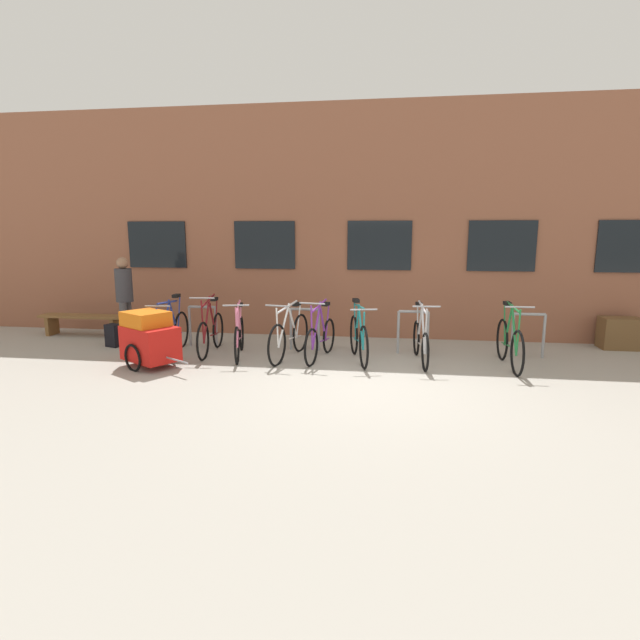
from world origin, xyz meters
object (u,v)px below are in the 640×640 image
object	(u,v)px
bicycle_silver	(421,341)
bike_trailer	(149,338)
wooden_bench	(83,320)
bicycle_white	(289,336)
bicycle_green	(510,343)
bicycle_teal	(359,338)
bicycle_maroon	(211,332)
bicycle_blue	(171,333)
backpack	(114,335)
planter_box	(620,333)
bicycle_purple	(320,338)
person_by_bench	(125,295)
bicycle_pink	(239,336)

from	to	relation	value
bicycle_silver	bike_trailer	world-z (taller)	bicycle_silver
bike_trailer	wooden_bench	xyz separation A→B (m)	(-2.58, 2.11, -0.14)
bicycle_white	bicycle_green	distance (m)	3.71
bicycle_white	bicycle_teal	xyz separation A→B (m)	(1.22, -0.00, 0.00)
bicycle_maroon	bicycle_silver	size ratio (longest dim) A/B	0.98
bicycle_silver	bicycle_blue	bearing A→B (deg)	-178.81
bicycle_maroon	backpack	xyz separation A→B (m)	(-2.05, 0.21, -0.16)
bicycle_silver	planter_box	distance (m)	4.11
bicycle_maroon	bicycle_purple	distance (m)	2.06
bicycle_blue	person_by_bench	bearing A→B (deg)	154.35
bicycle_teal	backpack	size ratio (longest dim) A/B	3.81
bike_trailer	planter_box	xyz separation A→B (m)	(8.25, 2.45, -0.18)
bicycle_maroon	bike_trailer	world-z (taller)	bicycle_maroon
bicycle_maroon	bicycle_teal	xyz separation A→B (m)	(2.72, -0.14, 0.01)
bicycle_silver	bicycle_white	distance (m)	2.28
planter_box	backpack	bearing A→B (deg)	-172.90
bicycle_pink	bicycle_teal	size ratio (longest dim) A/B	0.98
bicycle_purple	wooden_bench	xyz separation A→B (m)	(-5.30, 1.19, -0.03)
bicycle_teal	bicycle_blue	distance (m)	3.41
bicycle_white	bicycle_teal	size ratio (longest dim) A/B	1.06
bike_trailer	bicycle_maroon	bearing A→B (deg)	57.48
bicycle_pink	wooden_bench	size ratio (longest dim) A/B	0.88
bicycle_purple	bike_trailer	bearing A→B (deg)	-161.36
person_by_bench	bicycle_blue	bearing A→B (deg)	-25.65
bicycle_blue	planter_box	bearing A→B (deg)	10.99
bicycle_white	person_by_bench	size ratio (longest dim) A/B	1.03
wooden_bench	bicycle_teal	bearing A→B (deg)	-11.48
bicycle_blue	planter_box	distance (m)	8.43
wooden_bench	person_by_bench	world-z (taller)	person_by_bench
person_by_bench	planter_box	world-z (taller)	person_by_bench
bicycle_pink	bicycle_white	xyz separation A→B (m)	(0.91, 0.02, 0.02)
bicycle_pink	bicycle_purple	bearing A→B (deg)	1.34
bike_trailer	planter_box	distance (m)	8.61
backpack	bike_trailer	bearing A→B (deg)	-22.52
wooden_bench	backpack	size ratio (longest dim) A/B	4.23
bicycle_blue	backpack	bearing A→B (deg)	163.44
bicycle_pink	bicycle_blue	xyz separation A→B (m)	(-1.28, -0.04, 0.03)
bicycle_blue	wooden_bench	xyz separation A→B (m)	(-2.56, 1.26, -0.05)
bicycle_green	planter_box	world-z (taller)	bicycle_green
wooden_bench	bicycle_pink	bearing A→B (deg)	-17.71
bicycle_blue	planter_box	size ratio (longest dim) A/B	2.59
bicycle_green	bicycle_white	bearing A→B (deg)	178.99
bicycle_blue	wooden_bench	world-z (taller)	bicycle_blue
bicycle_pink	bicycle_maroon	bearing A→B (deg)	165.06
bicycle_blue	bike_trailer	size ratio (longest dim) A/B	1.29
wooden_bench	planter_box	xyz separation A→B (m)	(10.84, 0.34, -0.04)
bicycle_maroon	person_by_bench	distance (m)	1.98
bicycle_purple	bicycle_teal	size ratio (longest dim) A/B	0.96
bicycle_white	bicycle_teal	bearing A→B (deg)	-0.17
bicycle_silver	backpack	size ratio (longest dim) A/B	3.87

